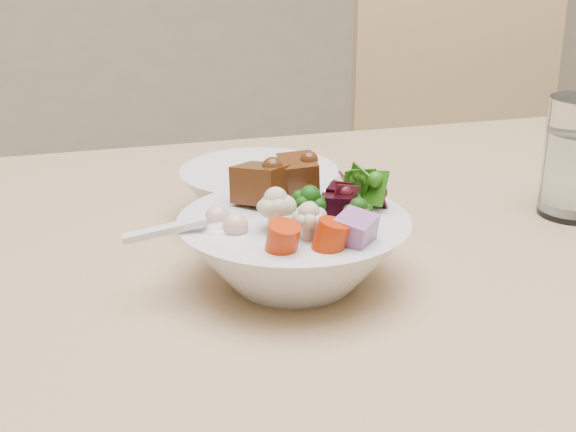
# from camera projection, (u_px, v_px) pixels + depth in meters

# --- Properties ---
(chair_far) EXTENTS (0.51, 0.51, 0.96)m
(chair_far) POSITION_uv_depth(u_px,v_px,m) (469.00, 213.00, 1.65)
(chair_far) COLOR tan
(chair_far) RESTS_ON ground
(food_bowl) EXTENTS (0.21, 0.21, 0.11)m
(food_bowl) POSITION_uv_depth(u_px,v_px,m) (295.00, 245.00, 0.72)
(food_bowl) COLOR silver
(food_bowl) RESTS_ON dining_table
(soup_spoon) EXTENTS (0.10, 0.03, 0.02)m
(soup_spoon) POSITION_uv_depth(u_px,v_px,m) (207.00, 231.00, 0.68)
(soup_spoon) COLOR silver
(soup_spoon) RESTS_ON food_bowl
(side_bowl) EXTENTS (0.17, 0.17, 0.06)m
(side_bowl) POSITION_uv_depth(u_px,v_px,m) (259.00, 194.00, 0.87)
(side_bowl) COLOR silver
(side_bowl) RESTS_ON dining_table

